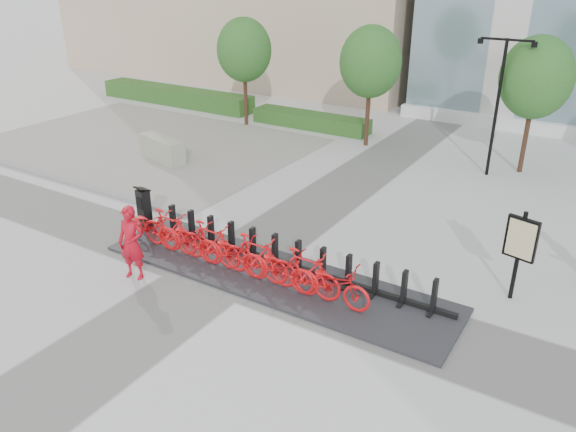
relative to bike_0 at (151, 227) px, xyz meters
The scene contains 24 objects.
ground 2.67m from the bike_0, ahead, with size 120.00×120.00×0.00m, color silver.
gravel_patch 10.24m from the bike_0, 136.39° to the left, with size 14.00×14.00×0.00m, color slate.
curb 7.67m from the bike_0, 165.24° to the left, with size 14.00×0.25×0.15m, color gray.
hedge_a 17.71m from the bike_0, 130.07° to the left, with size 10.00×1.40×0.90m, color #264D20.
hedge_b 13.47m from the bike_0, 100.27° to the left, with size 6.00×1.20×0.70m, color #264D20.
tree_0 13.54m from the bike_0, 114.14° to the left, with size 2.60×2.60×5.10m.
tree_1 12.46m from the bike_0, 84.78° to the left, with size 2.60×2.60×5.10m.
tree_2 14.56m from the bike_0, 57.76° to the left, with size 2.60×2.60×5.10m.
streetlamp 13.12m from the bike_0, 59.15° to the left, with size 2.00×0.20×5.00m.
dock_pad 3.96m from the bike_0, ahead, with size 9.60×2.40×0.08m, color #2B2B2F.
dock_rail_posts 4.05m from the bike_0, 11.77° to the left, with size 8.02×0.50×0.85m, color black, non-canonical shape.
bike_0 is the anchor object (origin of this frame).
bike_1 0.72m from the bike_0, ahead, with size 0.55×1.94×1.16m, color red.
bike_2 1.44m from the bike_0, ahead, with size 0.70×1.99×1.05m, color red.
bike_3 2.16m from the bike_0, ahead, with size 0.55×1.94×1.16m, color red.
bike_4 2.88m from the bike_0, ahead, with size 0.70×1.99×1.05m, color red.
bike_5 3.60m from the bike_0, ahead, with size 0.55×1.94×1.16m, color red.
bike_6 4.32m from the bike_0, ahead, with size 0.70×1.99×1.05m, color red.
bike_7 5.04m from the bike_0, ahead, with size 0.55×1.94×1.16m, color red.
bike_8 5.76m from the bike_0, ahead, with size 0.70×1.99×1.05m, color red.
kiosk 1.10m from the bike_0, 143.86° to the left, with size 0.46×0.40×1.34m.
worker_red 1.78m from the bike_0, 59.87° to the right, with size 0.71×0.47×1.96m, color #B80B1C.
jersey_barrier 7.68m from the bike_0, 131.30° to the left, with size 2.43×0.66×0.94m, color gray.
map_sign 9.68m from the bike_0, 15.53° to the left, with size 0.75×0.29×2.27m.
Camera 1 is at (8.23, -10.09, 7.42)m, focal length 35.00 mm.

